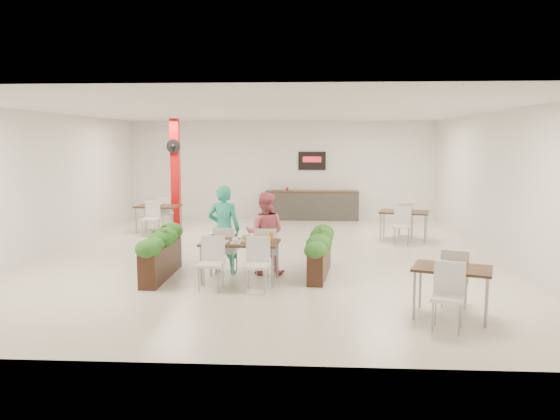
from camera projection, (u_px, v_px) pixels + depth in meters
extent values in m
plane|color=beige|center=(267.00, 256.00, 12.26)|extent=(12.00, 12.00, 0.00)
cube|color=white|center=(282.00, 170.00, 18.00)|extent=(10.00, 0.10, 3.20)
cube|color=white|center=(223.00, 228.00, 6.12)|extent=(10.00, 0.10, 3.20)
cube|color=white|center=(47.00, 184.00, 12.35)|extent=(0.10, 12.00, 3.20)
cube|color=white|center=(497.00, 186.00, 11.77)|extent=(0.10, 12.00, 3.20)
cube|color=white|center=(267.00, 111.00, 11.85)|extent=(10.00, 12.00, 0.04)
cube|color=#AB0B0C|center=(176.00, 174.00, 15.99)|extent=(0.25, 0.25, 3.20)
cylinder|color=black|center=(173.00, 146.00, 15.71)|extent=(0.40, 0.06, 0.40)
sphere|color=black|center=(173.00, 146.00, 15.67)|extent=(0.12, 0.12, 0.12)
cube|color=#312F2C|center=(312.00, 206.00, 17.74)|extent=(3.00, 0.60, 0.90)
cube|color=black|center=(312.00, 192.00, 17.68)|extent=(3.00, 0.62, 0.04)
cube|color=black|center=(312.00, 161.00, 17.86)|extent=(0.90, 0.04, 0.60)
cube|color=red|center=(312.00, 159.00, 17.83)|extent=(0.60, 0.02, 0.18)
imported|color=maroon|center=(287.00, 188.00, 17.71)|extent=(0.09, 0.09, 0.19)
imported|color=gold|center=(295.00, 188.00, 17.70)|extent=(0.13, 0.13, 0.17)
cube|color=black|center=(240.00, 243.00, 9.90)|extent=(1.45, 0.89, 0.04)
cylinder|color=gray|center=(201.00, 266.00, 9.69)|extent=(0.04, 0.04, 0.71)
cylinder|color=gray|center=(272.00, 268.00, 9.54)|extent=(0.04, 0.04, 0.71)
cylinder|color=gray|center=(211.00, 258.00, 10.36)|extent=(0.04, 0.04, 0.71)
cylinder|color=gray|center=(277.00, 260.00, 10.21)|extent=(0.04, 0.04, 0.71)
cube|color=white|center=(226.00, 251.00, 10.58)|extent=(0.45, 0.45, 0.05)
cube|color=white|center=(224.00, 240.00, 10.36)|extent=(0.42, 0.07, 0.45)
cylinder|color=gray|center=(237.00, 261.00, 10.75)|extent=(0.02, 0.02, 0.43)
cylinder|color=gray|center=(220.00, 260.00, 10.80)|extent=(0.02, 0.02, 0.43)
cylinder|color=gray|center=(233.00, 265.00, 10.42)|extent=(0.02, 0.02, 0.43)
cylinder|color=gray|center=(216.00, 264.00, 10.46)|extent=(0.02, 0.02, 0.43)
cube|color=white|center=(267.00, 252.00, 10.48)|extent=(0.45, 0.45, 0.05)
cube|color=white|center=(265.00, 241.00, 10.26)|extent=(0.42, 0.07, 0.45)
cylinder|color=gray|center=(277.00, 262.00, 10.66)|extent=(0.02, 0.02, 0.43)
cylinder|color=gray|center=(260.00, 261.00, 10.70)|extent=(0.02, 0.02, 0.43)
cylinder|color=gray|center=(274.00, 266.00, 10.32)|extent=(0.02, 0.02, 0.43)
cylinder|color=gray|center=(257.00, 265.00, 10.36)|extent=(0.02, 0.02, 0.43)
cube|color=white|center=(211.00, 265.00, 9.40)|extent=(0.45, 0.45, 0.05)
cube|color=white|center=(213.00, 248.00, 9.55)|extent=(0.42, 0.07, 0.45)
cylinder|color=gray|center=(199.00, 280.00, 9.28)|extent=(0.02, 0.02, 0.43)
cylinder|color=gray|center=(218.00, 281.00, 9.24)|extent=(0.02, 0.02, 0.43)
cylinder|color=gray|center=(204.00, 275.00, 9.61)|extent=(0.02, 0.02, 0.43)
cylinder|color=gray|center=(223.00, 276.00, 9.57)|extent=(0.02, 0.02, 0.43)
cube|color=white|center=(256.00, 266.00, 9.30)|extent=(0.45, 0.45, 0.05)
cube|color=white|center=(258.00, 249.00, 9.45)|extent=(0.42, 0.07, 0.45)
cylinder|color=gray|center=(245.00, 282.00, 9.18)|extent=(0.02, 0.02, 0.43)
cylinder|color=gray|center=(265.00, 282.00, 9.14)|extent=(0.02, 0.02, 0.43)
cylinder|color=gray|center=(249.00, 277.00, 9.52)|extent=(0.02, 0.02, 0.43)
cylinder|color=gray|center=(268.00, 277.00, 9.47)|extent=(0.02, 0.02, 0.43)
cube|color=white|center=(220.00, 242.00, 9.84)|extent=(0.32, 0.32, 0.01)
ellipsoid|color=brown|center=(220.00, 238.00, 9.83)|extent=(0.22, 0.22, 0.13)
cube|color=white|center=(247.00, 240.00, 10.00)|extent=(0.28, 0.28, 0.01)
ellipsoid|color=orange|center=(247.00, 237.00, 10.00)|extent=(0.18, 0.18, 0.11)
cube|color=white|center=(261.00, 243.00, 9.73)|extent=(0.28, 0.28, 0.01)
ellipsoid|color=#4E120F|center=(261.00, 240.00, 9.72)|extent=(0.16, 0.16, 0.10)
cube|color=white|center=(235.00, 243.00, 9.73)|extent=(0.19, 0.19, 0.01)
ellipsoid|color=white|center=(235.00, 241.00, 9.72)|extent=(0.12, 0.12, 0.07)
cylinder|color=orange|center=(271.00, 237.00, 9.97)|extent=(0.07, 0.07, 0.15)
imported|color=#4F3522|center=(212.00, 237.00, 10.06)|extent=(0.12, 0.12, 0.10)
imported|color=#28B191|center=(224.00, 229.00, 10.55)|extent=(0.66, 0.46, 1.73)
imported|color=#E7667C|center=(265.00, 233.00, 10.51)|extent=(0.81, 0.65, 1.59)
cube|color=black|center=(161.00, 261.00, 10.27)|extent=(0.33, 1.87, 0.62)
ellipsoid|color=#185419|center=(148.00, 247.00, 9.44)|extent=(0.40, 0.40, 0.32)
ellipsoid|color=#185419|center=(154.00, 243.00, 9.83)|extent=(0.40, 0.40, 0.32)
ellipsoid|color=#185419|center=(161.00, 239.00, 10.22)|extent=(0.40, 0.40, 0.32)
ellipsoid|color=#185419|center=(166.00, 235.00, 10.60)|extent=(0.40, 0.40, 0.32)
ellipsoid|color=#185419|center=(172.00, 232.00, 10.99)|extent=(0.40, 0.40, 0.32)
imported|color=#185419|center=(161.00, 235.00, 10.21)|extent=(0.36, 0.31, 0.40)
cube|color=black|center=(320.00, 261.00, 10.41)|extent=(0.48, 1.75, 0.58)
ellipsoid|color=#185419|center=(316.00, 247.00, 9.66)|extent=(0.40, 0.40, 0.32)
ellipsoid|color=#185419|center=(318.00, 243.00, 10.01)|extent=(0.40, 0.40, 0.32)
ellipsoid|color=#185419|center=(320.00, 240.00, 10.36)|extent=(0.40, 0.40, 0.32)
ellipsoid|color=#185419|center=(322.00, 237.00, 10.71)|extent=(0.40, 0.40, 0.32)
ellipsoid|color=#185419|center=(323.00, 234.00, 11.05)|extent=(0.40, 0.40, 0.32)
imported|color=#185419|center=(320.00, 236.00, 10.35)|extent=(0.21, 0.21, 0.37)
cube|color=black|center=(158.00, 206.00, 15.35)|extent=(1.25, 0.89, 0.04)
cylinder|color=gray|center=(136.00, 221.00, 15.14)|extent=(0.04, 0.04, 0.71)
cylinder|color=gray|center=(173.00, 222.00, 14.99)|extent=(0.04, 0.04, 0.71)
cylinder|color=gray|center=(145.00, 217.00, 15.80)|extent=(0.04, 0.04, 0.71)
cylinder|color=gray|center=(181.00, 218.00, 15.65)|extent=(0.04, 0.04, 0.71)
cube|color=white|center=(166.00, 213.00, 15.97)|extent=(0.45, 0.45, 0.05)
cube|color=white|center=(163.00, 206.00, 15.75)|extent=(0.42, 0.08, 0.45)
cylinder|color=gray|center=(174.00, 220.00, 16.14)|extent=(0.02, 0.02, 0.43)
cylinder|color=gray|center=(163.00, 220.00, 16.19)|extent=(0.02, 0.02, 0.43)
cylinder|color=gray|center=(170.00, 222.00, 15.81)|extent=(0.02, 0.02, 0.43)
cylinder|color=gray|center=(158.00, 222.00, 15.86)|extent=(0.02, 0.02, 0.43)
cube|color=white|center=(150.00, 219.00, 14.79)|extent=(0.45, 0.45, 0.05)
cube|color=white|center=(153.00, 209.00, 14.95)|extent=(0.42, 0.08, 0.45)
cylinder|color=gray|center=(142.00, 228.00, 14.68)|extent=(0.02, 0.02, 0.43)
cylinder|color=gray|center=(154.00, 229.00, 14.63)|extent=(0.02, 0.02, 0.43)
cylinder|color=gray|center=(147.00, 226.00, 15.01)|extent=(0.02, 0.02, 0.43)
cylinder|color=gray|center=(159.00, 227.00, 14.96)|extent=(0.02, 0.02, 0.43)
imported|color=white|center=(158.00, 205.00, 15.34)|extent=(0.22, 0.22, 0.05)
cube|color=black|center=(404.00, 212.00, 14.11)|extent=(1.38, 1.09, 0.04)
cylinder|color=gray|center=(381.00, 227.00, 14.00)|extent=(0.04, 0.04, 0.71)
cylinder|color=gray|center=(425.00, 229.00, 13.67)|extent=(0.04, 0.04, 0.71)
cylinder|color=gray|center=(384.00, 223.00, 14.65)|extent=(0.04, 0.04, 0.71)
cylinder|color=gray|center=(426.00, 225.00, 14.32)|extent=(0.04, 0.04, 0.71)
cube|color=white|center=(406.00, 219.00, 14.72)|extent=(0.51, 0.51, 0.05)
cube|color=white|center=(405.00, 211.00, 14.50)|extent=(0.42, 0.14, 0.45)
cylinder|color=gray|center=(412.00, 227.00, 14.86)|extent=(0.02, 0.02, 0.43)
cylinder|color=gray|center=(400.00, 227.00, 14.96)|extent=(0.02, 0.02, 0.43)
cylinder|color=gray|center=(411.00, 229.00, 14.53)|extent=(0.02, 0.02, 0.43)
cylinder|color=gray|center=(398.00, 229.00, 14.64)|extent=(0.02, 0.02, 0.43)
cube|color=white|center=(402.00, 226.00, 13.58)|extent=(0.51, 0.51, 0.05)
cube|color=white|center=(403.00, 215.00, 13.73)|extent=(0.42, 0.14, 0.45)
cylinder|color=gray|center=(394.00, 236.00, 13.50)|extent=(0.02, 0.02, 0.43)
cylinder|color=gray|center=(408.00, 237.00, 13.40)|extent=(0.02, 0.02, 0.43)
cylinder|color=gray|center=(395.00, 234.00, 13.82)|extent=(0.02, 0.02, 0.43)
cylinder|color=gray|center=(409.00, 235.00, 13.72)|extent=(0.02, 0.02, 0.43)
imported|color=white|center=(404.00, 210.00, 14.11)|extent=(0.22, 0.22, 0.05)
cube|color=black|center=(452.00, 269.00, 7.91)|extent=(1.27, 1.04, 0.04)
cylinder|color=gray|center=(414.00, 296.00, 7.86)|extent=(0.04, 0.04, 0.71)
cylinder|color=gray|center=(486.00, 303.00, 7.50)|extent=(0.04, 0.04, 0.71)
cylinder|color=gray|center=(420.00, 285.00, 8.42)|extent=(0.04, 0.04, 0.71)
cylinder|color=gray|center=(487.00, 292.00, 8.06)|extent=(0.04, 0.04, 0.71)
cube|color=white|center=(455.00, 278.00, 8.50)|extent=(0.53, 0.53, 0.05)
cube|color=white|center=(455.00, 265.00, 8.29)|extent=(0.41, 0.17, 0.45)
cylinder|color=gray|center=(466.00, 291.00, 8.62)|extent=(0.02, 0.02, 0.43)
cylinder|color=gray|center=(444.00, 289.00, 8.75)|extent=(0.02, 0.02, 0.43)
cylinder|color=gray|center=(465.00, 296.00, 8.31)|extent=(0.02, 0.02, 0.43)
cylinder|color=gray|center=(442.00, 294.00, 8.43)|extent=(0.02, 0.02, 0.43)
cube|color=white|center=(448.00, 298.00, 7.40)|extent=(0.53, 0.53, 0.05)
cube|color=white|center=(450.00, 277.00, 7.54)|extent=(0.41, 0.17, 0.45)
cylinder|color=gray|center=(433.00, 317.00, 7.33)|extent=(0.02, 0.02, 0.43)
cylinder|color=gray|center=(459.00, 320.00, 7.21)|extent=(0.02, 0.02, 0.43)
cylinder|color=gray|center=(435.00, 310.00, 7.65)|extent=(0.02, 0.02, 0.43)
cylinder|color=gray|center=(461.00, 313.00, 7.52)|extent=(0.02, 0.02, 0.43)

